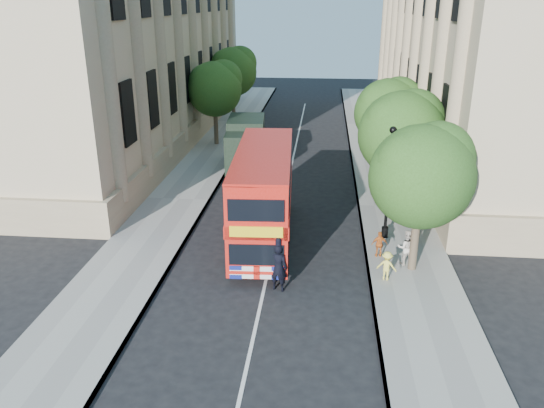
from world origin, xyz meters
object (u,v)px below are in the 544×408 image
(double_decker_bus, at_px, (264,193))
(police_constable, at_px, (278,267))
(box_van, at_px, (246,146))
(lamp_post, at_px, (388,188))
(woman_pedestrian, at_px, (406,248))

(double_decker_bus, xyz_separation_m, police_constable, (1.04, -4.41, -1.32))
(box_van, bearing_deg, police_constable, -82.28)
(lamp_post, bearing_deg, double_decker_bus, -173.85)
(lamp_post, relative_size, box_van, 0.90)
(lamp_post, xyz_separation_m, police_constable, (-4.46, -5.00, -1.56))
(lamp_post, relative_size, double_decker_bus, 0.57)
(box_van, height_order, woman_pedestrian, box_van)
(double_decker_bus, distance_m, box_van, 11.11)
(double_decker_bus, xyz_separation_m, box_van, (-2.39, 10.83, -0.71))
(woman_pedestrian, bearing_deg, lamp_post, -79.28)
(woman_pedestrian, bearing_deg, box_van, -58.00)
(box_van, bearing_deg, lamp_post, -57.34)
(double_decker_bus, height_order, box_van, double_decker_bus)
(woman_pedestrian, bearing_deg, police_constable, 23.91)
(police_constable, bearing_deg, lamp_post, -116.83)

